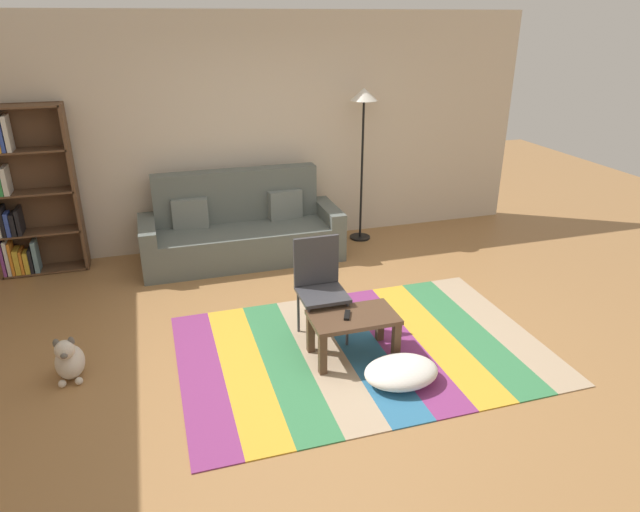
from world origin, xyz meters
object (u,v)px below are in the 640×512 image
(bookshelf, at_px, (20,196))
(folding_chair, at_px, (319,280))
(couch, at_px, (241,231))
(pouf, at_px, (401,372))
(dog, at_px, (69,360))
(coffee_table, at_px, (353,324))
(standing_lamp, at_px, (364,115))
(tv_remote, at_px, (347,315))

(bookshelf, xyz_separation_m, folding_chair, (2.63, -2.22, -0.34))
(folding_chair, bearing_deg, couch, 134.19)
(pouf, height_order, dog, dog)
(coffee_table, bearing_deg, couch, 102.21)
(couch, xyz_separation_m, coffee_table, (0.51, -2.36, -0.02))
(pouf, height_order, standing_lamp, standing_lamp)
(dog, bearing_deg, pouf, -18.73)
(bookshelf, height_order, standing_lamp, standing_lamp)
(bookshelf, height_order, pouf, bookshelf)
(couch, xyz_separation_m, tv_remote, (0.46, -2.36, 0.06))
(pouf, relative_size, tv_remote, 3.91)
(pouf, bearing_deg, folding_chair, 113.70)
(couch, height_order, tv_remote, couch)
(coffee_table, xyz_separation_m, pouf, (0.23, -0.46, -0.21))
(coffee_table, xyz_separation_m, standing_lamp, (1.03, 2.54, 1.24))
(couch, height_order, coffee_table, couch)
(pouf, xyz_separation_m, dog, (-2.45, 0.83, 0.06))
(pouf, distance_m, folding_chair, 1.06)
(standing_lamp, bearing_deg, dog, -146.27)
(couch, bearing_deg, bookshelf, 172.84)
(coffee_table, relative_size, standing_lamp, 0.38)
(standing_lamp, relative_size, tv_remote, 12.41)
(bookshelf, relative_size, standing_lamp, 0.98)
(couch, height_order, bookshelf, bookshelf)
(couch, xyz_separation_m, standing_lamp, (1.55, 0.18, 1.22))
(couch, distance_m, tv_remote, 2.40)
(couch, relative_size, standing_lamp, 1.21)
(pouf, distance_m, dog, 2.58)
(bookshelf, bearing_deg, folding_chair, -40.21)
(tv_remote, bearing_deg, standing_lamp, 90.67)
(couch, height_order, dog, couch)
(tv_remote, bearing_deg, couch, 124.86)
(dog, bearing_deg, couch, 49.45)
(pouf, bearing_deg, standing_lamp, 74.98)
(coffee_table, distance_m, standing_lamp, 3.01)
(dog, bearing_deg, coffee_table, -9.46)
(pouf, xyz_separation_m, tv_remote, (-0.28, 0.46, 0.30))
(coffee_table, bearing_deg, dog, 170.54)
(bookshelf, distance_m, pouf, 4.40)
(pouf, distance_m, standing_lamp, 3.43)
(couch, distance_m, coffee_table, 2.42)
(bookshelf, relative_size, folding_chair, 2.02)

